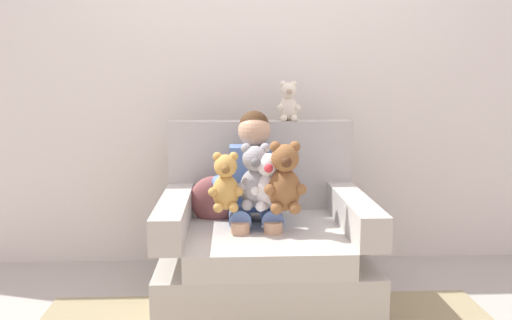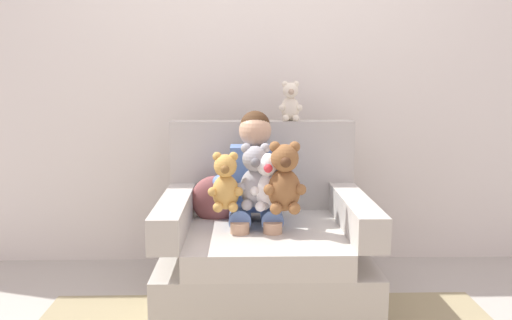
# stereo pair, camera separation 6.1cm
# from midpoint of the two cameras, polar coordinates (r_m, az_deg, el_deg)

# --- Properties ---
(ground_plane) EXTENTS (8.00, 8.00, 0.00)m
(ground_plane) POSITION_cam_midpoint_polar(r_m,az_deg,el_deg) (2.85, 0.25, -15.15)
(ground_plane) COLOR #ADA89E
(back_wall) EXTENTS (6.00, 0.10, 2.60)m
(back_wall) POSITION_cam_midpoint_polar(r_m,az_deg,el_deg) (3.33, -0.39, 11.27)
(back_wall) COLOR silver
(back_wall) RESTS_ON ground
(armchair) EXTENTS (1.04, 0.93, 0.92)m
(armchair) POSITION_cam_midpoint_polar(r_m,az_deg,el_deg) (2.79, 0.20, -9.36)
(armchair) COLOR #BCB7AD
(armchair) RESTS_ON ground
(seated_child) EXTENTS (0.45, 0.39, 0.82)m
(seated_child) POSITION_cam_midpoint_polar(r_m,az_deg,el_deg) (2.73, -0.77, -2.47)
(seated_child) COLOR #597AB7
(seated_child) RESTS_ON armchair
(plush_honey) EXTENTS (0.17, 0.14, 0.29)m
(plush_honey) POSITION_cam_midpoint_polar(r_m,az_deg,el_deg) (2.56, -3.97, -2.53)
(plush_honey) COLOR gold
(plush_honey) RESTS_ON armchair
(plush_grey) EXTENTS (0.19, 0.16, 0.33)m
(plush_grey) POSITION_cam_midpoint_polar(r_m,az_deg,el_deg) (2.60, -0.77, -1.97)
(plush_grey) COLOR #9E9EA3
(plush_grey) RESTS_ON armchair
(plush_brown) EXTENTS (0.20, 0.17, 0.34)m
(plush_brown) POSITION_cam_midpoint_polar(r_m,az_deg,el_deg) (2.53, 2.45, -2.08)
(plush_brown) COLOR brown
(plush_brown) RESTS_ON armchair
(plush_white) EXTENTS (0.17, 0.14, 0.29)m
(plush_white) POSITION_cam_midpoint_polar(r_m,az_deg,el_deg) (2.58, 0.60, -2.42)
(plush_white) COLOR white
(plush_white) RESTS_ON armchair
(plush_cream_on_backrest) EXTENTS (0.13, 0.11, 0.23)m
(plush_cream_on_backrest) POSITION_cam_midpoint_polar(r_m,az_deg,el_deg) (3.00, 2.95, 6.24)
(plush_cream_on_backrest) COLOR silver
(plush_cream_on_backrest) RESTS_ON armchair
(throw_pillow) EXTENTS (0.27, 0.14, 0.26)m
(throw_pillow) POSITION_cam_midpoint_polar(r_m,az_deg,el_deg) (2.85, -5.15, -4.31)
(throw_pillow) COLOR #8C4C4C
(throw_pillow) RESTS_ON armchair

